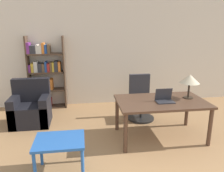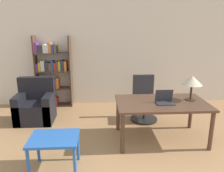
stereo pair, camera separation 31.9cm
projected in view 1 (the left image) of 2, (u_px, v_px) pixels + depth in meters
The scene contains 8 objects.
wall_back at pixel (116, 53), 5.72m from camera, with size 8.00×0.06×2.70m.
desk at pixel (161, 105), 3.95m from camera, with size 1.59×0.96×0.72m.
laptop at pixel (164, 99), 3.86m from camera, with size 0.31×0.22×0.23m.
table_lamp at pixel (190, 79), 3.98m from camera, with size 0.36×0.36×0.45m.
office_chair at pixel (140, 100), 4.89m from camera, with size 0.59×0.59×0.99m.
side_table_blue at pixel (60, 144), 2.99m from camera, with size 0.68×0.53×0.52m.
armchair at pixel (31, 109), 4.61m from camera, with size 0.77×0.65×0.95m.
bookshelf at pixel (44, 75), 5.42m from camera, with size 0.89×0.28×1.80m.
Camera 1 is at (-0.91, -1.15, 2.00)m, focal length 35.00 mm.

